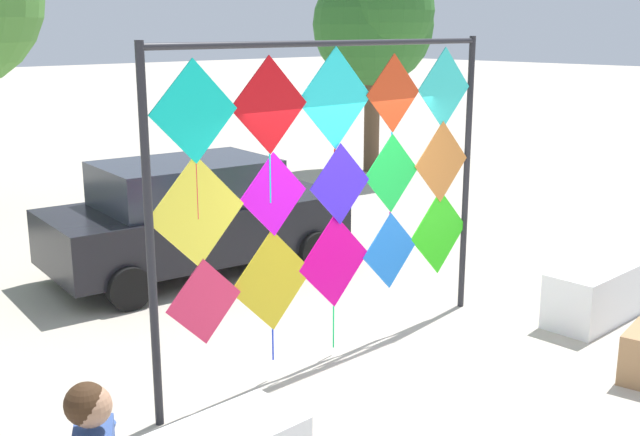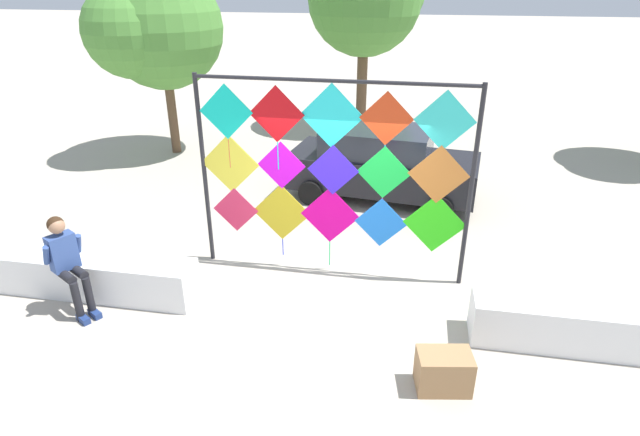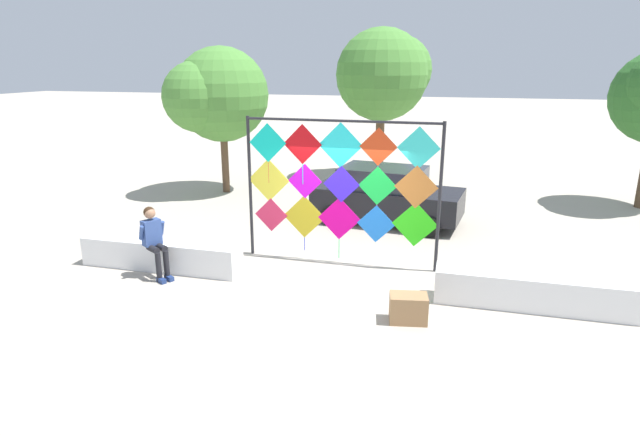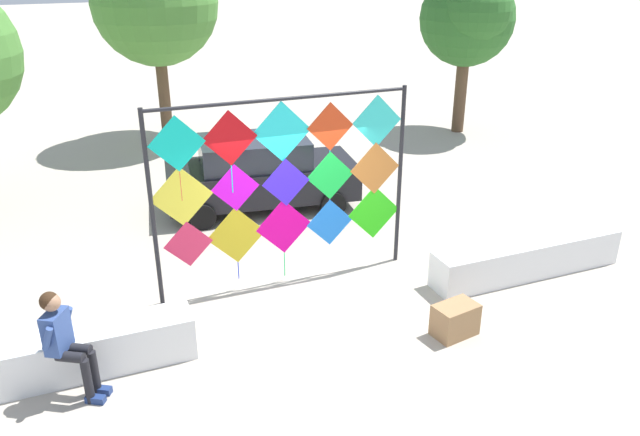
% 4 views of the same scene
% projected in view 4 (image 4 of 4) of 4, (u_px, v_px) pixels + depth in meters
% --- Properties ---
extents(ground, '(120.00, 120.00, 0.00)m').
position_uv_depth(ground, '(312.00, 302.00, 9.83)').
color(ground, '#ADA393').
extents(plaza_ledge_left, '(3.48, 0.59, 0.62)m').
position_uv_depth(plaza_ledge_left, '(57.00, 357.00, 8.01)').
color(plaza_ledge_left, white).
rests_on(plaza_ledge_left, ground).
extents(plaza_ledge_right, '(3.48, 0.59, 0.62)m').
position_uv_depth(plaza_ledge_right, '(527.00, 258.00, 10.55)').
color(plaza_ledge_right, white).
rests_on(plaza_ledge_right, ground).
extents(kite_display_rack, '(4.16, 0.11, 3.11)m').
position_uv_depth(kite_display_rack, '(284.00, 177.00, 9.74)').
color(kite_display_rack, '#232328').
rests_on(kite_display_rack, ground).
extents(seated_vendor, '(0.71, 0.64, 1.46)m').
position_uv_depth(seated_vendor, '(65.00, 337.00, 7.46)').
color(seated_vendor, black).
rests_on(seated_vendor, ground).
extents(parked_car, '(4.10, 2.29, 1.52)m').
position_uv_depth(parked_car, '(260.00, 173.00, 13.11)').
color(parked_car, black).
rests_on(parked_car, ground).
extents(cardboard_box_large, '(0.68, 0.50, 0.48)m').
position_uv_depth(cardboard_box_large, '(455.00, 320.00, 8.93)').
color(cardboard_box_large, '#9E754C').
rests_on(cardboard_box_large, ground).
extents(tree_palm_like, '(2.67, 2.88, 4.59)m').
position_uv_depth(tree_palm_like, '(471.00, 18.00, 17.46)').
color(tree_palm_like, brown).
rests_on(tree_palm_like, ground).
extents(tree_broadleaf, '(3.35, 3.62, 5.42)m').
position_uv_depth(tree_broadleaf, '(159.00, 0.00, 16.50)').
color(tree_broadleaf, brown).
rests_on(tree_broadleaf, ground).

